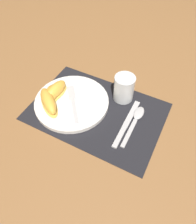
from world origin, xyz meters
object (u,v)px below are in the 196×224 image
spoon (136,118)px  citrus_wedge_1 (51,94)px  juice_glass (124,89)px  knife (126,124)px  plate (72,102)px  citrus_wedge_0 (56,91)px  citrus_wedge_2 (48,102)px  fork (73,101)px

spoon → citrus_wedge_1: 0.32m
juice_glass → knife: juice_glass is taller
plate → spoon: plate is taller
citrus_wedge_0 → citrus_wedge_2: 0.06m
fork → spoon: bearing=10.5°
juice_glass → citrus_wedge_2: size_ratio=0.74×
fork → citrus_wedge_2: bearing=-138.7°
juice_glass → fork: 0.19m
spoon → fork: bearing=-169.5°
spoon → citrus_wedge_2: citrus_wedge_2 is taller
juice_glass → citrus_wedge_0: (-0.22, -0.12, -0.01)m
juice_glass → knife: 0.13m
knife → spoon: bearing=61.0°
knife → citrus_wedge_1: (-0.29, -0.02, 0.03)m
citrus_wedge_0 → citrus_wedge_1: size_ratio=1.02×
juice_glass → citrus_wedge_2: juice_glass is taller
knife → citrus_wedge_0: (-0.28, -0.00, 0.03)m
fork → citrus_wedge_1: bearing=-167.4°
citrus_wedge_0 → knife: bearing=0.5°
citrus_wedge_0 → citrus_wedge_1: 0.02m
fork → citrus_wedge_1: size_ratio=1.40×
juice_glass → fork: juice_glass is taller
spoon → citrus_wedge_1: (-0.31, -0.06, 0.03)m
juice_glass → citrus_wedge_0: juice_glass is taller
citrus_wedge_1 → citrus_wedge_2: 0.04m
plate → spoon: bearing=10.3°
citrus_wedge_0 → citrus_wedge_2: (0.01, -0.06, 0.00)m
knife → citrus_wedge_1: 0.29m
plate → fork: 0.01m
juice_glass → citrus_wedge_0: bearing=-152.6°
fork → citrus_wedge_1: citrus_wedge_1 is taller
fork → plate: bearing=179.0°
citrus_wedge_0 → citrus_wedge_2: size_ratio=0.82×
citrus_wedge_1 → plate: bearing=13.6°
knife → citrus_wedge_0: size_ratio=1.98×
plate → citrus_wedge_0: (-0.07, 0.00, 0.03)m
plate → knife: (0.22, 0.00, -0.01)m
plate → citrus_wedge_2: (-0.06, -0.06, 0.03)m
plate → knife: 0.22m
plate → citrus_wedge_1: size_ratio=2.53×
citrus_wedge_2 → plate: bearing=43.9°
juice_glass → citrus_wedge_1: 0.27m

